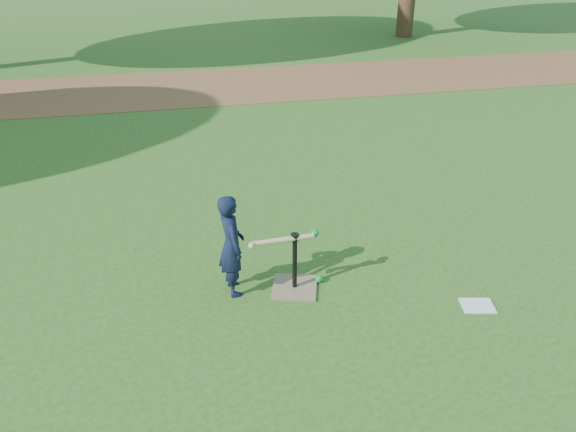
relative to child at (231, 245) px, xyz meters
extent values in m
plane|color=#285116|center=(0.32, 0.05, -0.51)|extent=(80.00, 80.00, 0.00)
cube|color=brown|center=(0.32, 7.55, -0.51)|extent=(24.00, 3.00, 0.01)
imported|color=black|center=(0.00, 0.00, 0.00)|extent=(0.29, 0.40, 1.03)
sphere|color=#0D9432|center=(0.85, -0.05, -0.47)|extent=(0.08, 0.08, 0.08)
cube|color=white|center=(2.20, -0.75, -0.51)|extent=(0.34, 0.29, 0.01)
cube|color=#7A6A4D|center=(0.59, -0.10, -0.50)|extent=(0.54, 0.54, 0.02)
cylinder|color=black|center=(0.59, -0.10, -0.21)|extent=(0.05, 0.05, 0.55)
cylinder|color=black|center=(0.59, -0.10, 0.07)|extent=(0.08, 0.08, 0.06)
cylinder|color=tan|center=(0.47, -0.12, 0.07)|extent=(0.60, 0.08, 0.05)
sphere|color=tan|center=(0.17, -0.16, 0.07)|extent=(0.06, 0.06, 0.06)
sphere|color=#0D9432|center=(0.79, -0.05, 0.06)|extent=(0.08, 0.08, 0.08)
camera|label=1|loc=(-0.45, -4.51, 2.72)|focal=35.00mm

